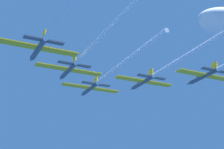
% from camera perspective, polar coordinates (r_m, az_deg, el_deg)
% --- Properties ---
extents(jet_lead, '(17.80, 48.86, 2.95)m').
position_cam_1_polar(jet_lead, '(95.40, -0.65, -0.08)').
color(jet_lead, '#4C5660').
extents(jet_left_wing, '(17.80, 60.01, 2.95)m').
position_cam_1_polar(jet_left_wing, '(78.37, -2.79, 4.98)').
color(jet_left_wing, '#4C5660').
extents(jet_right_wing, '(17.80, 50.69, 2.95)m').
position_cam_1_polar(jet_right_wing, '(91.65, 9.32, 1.38)').
color(jet_right_wing, '#4C5660').
extents(jet_left_outer, '(17.80, 61.04, 2.95)m').
position_cam_1_polar(jet_left_outer, '(64.56, -7.68, 10.33)').
color(jet_left_outer, '#4C5660').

